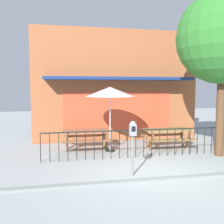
{
  "coord_description": "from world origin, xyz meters",
  "views": [
    {
      "loc": [
        -2.41,
        -6.55,
        2.4
      ],
      "look_at": [
        -0.75,
        2.02,
        1.55
      ],
      "focal_mm": 40.46,
      "sensor_mm": 36.0,
      "label": 1
    }
  ],
  "objects_px": {
    "picnic_table_right": "(167,133)",
    "street_tree": "(224,38)",
    "picnic_table_left": "(86,134)",
    "parking_meter_near": "(133,134)",
    "patio_umbrella": "(110,92)"
  },
  "relations": [
    {
      "from": "picnic_table_right",
      "to": "street_tree",
      "type": "xyz_separation_m",
      "value": [
        1.36,
        -1.36,
        3.47
      ]
    },
    {
      "from": "picnic_table_left",
      "to": "parking_meter_near",
      "type": "relative_size",
      "value": 1.2
    },
    {
      "from": "picnic_table_right",
      "to": "parking_meter_near",
      "type": "relative_size",
      "value": 1.21
    },
    {
      "from": "picnic_table_right",
      "to": "patio_umbrella",
      "type": "relative_size",
      "value": 0.75
    },
    {
      "from": "parking_meter_near",
      "to": "patio_umbrella",
      "type": "bearing_deg",
      "value": 92.33
    },
    {
      "from": "picnic_table_left",
      "to": "street_tree",
      "type": "bearing_deg",
      "value": -21.24
    },
    {
      "from": "patio_umbrella",
      "to": "street_tree",
      "type": "bearing_deg",
      "value": -20.22
    },
    {
      "from": "patio_umbrella",
      "to": "picnic_table_right",
      "type": "bearing_deg",
      "value": 0.17
    },
    {
      "from": "parking_meter_near",
      "to": "street_tree",
      "type": "distance_m",
      "value": 4.81
    },
    {
      "from": "picnic_table_left",
      "to": "patio_umbrella",
      "type": "height_order",
      "value": "patio_umbrella"
    },
    {
      "from": "picnic_table_left",
      "to": "street_tree",
      "type": "xyz_separation_m",
      "value": [
        4.53,
        -1.76,
        3.47
      ]
    },
    {
      "from": "picnic_table_left",
      "to": "picnic_table_right",
      "type": "height_order",
      "value": "same"
    },
    {
      "from": "picnic_table_left",
      "to": "picnic_table_right",
      "type": "bearing_deg",
      "value": -7.24
    },
    {
      "from": "parking_meter_near",
      "to": "street_tree",
      "type": "xyz_separation_m",
      "value": [
        3.56,
        1.39,
        2.92
      ]
    },
    {
      "from": "picnic_table_right",
      "to": "patio_umbrella",
      "type": "height_order",
      "value": "patio_umbrella"
    }
  ]
}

